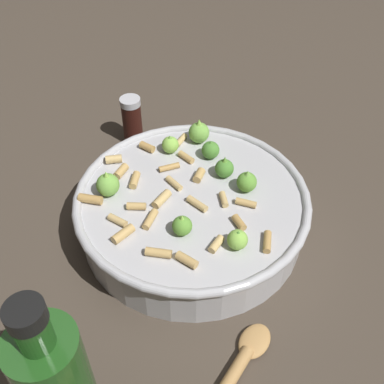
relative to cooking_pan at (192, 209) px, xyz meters
The scene contains 3 objects.
ground_plane 0.04m from the cooking_pan, 111.25° to the left, with size 2.40×2.40×0.00m, color #42382D.
cooking_pan is the anchor object (origin of this frame).
pepper_shaker 0.24m from the cooking_pan, 65.24° to the right, with size 0.04×0.04×0.09m.
Camera 1 is at (0.02, 0.48, 0.55)m, focal length 43.97 mm.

